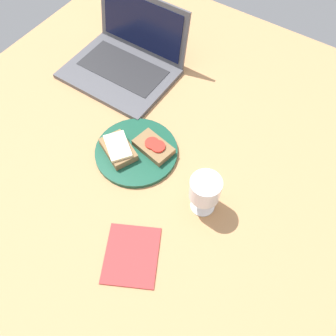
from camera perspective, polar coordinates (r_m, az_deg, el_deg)
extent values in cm
cube|color=#B27F51|center=(102.82, -0.34, 0.60)|extent=(140.00, 140.00, 3.00)
cylinder|color=#144733|center=(102.97, -4.84, 2.51)|extent=(22.69, 22.69, 1.20)
cube|color=brown|center=(101.83, -7.58, 2.83)|extent=(12.28, 10.51, 2.22)
cube|color=#F4EAB7|center=(100.59, -7.68, 3.33)|extent=(10.51, 9.85, 0.84)
cube|color=brown|center=(101.70, -2.22, 3.23)|extent=(11.60, 8.23, 1.90)
cylinder|color=red|center=(100.88, -2.43, 3.80)|extent=(3.94, 3.94, 0.63)
cylinder|color=red|center=(100.19, -1.54, 3.30)|extent=(3.95, 3.95, 0.62)
cylinder|color=white|center=(94.96, 5.27, -5.71)|extent=(6.10, 6.10, 0.40)
cylinder|color=white|center=(92.45, 5.41, -4.92)|extent=(0.97, 0.97, 5.27)
cylinder|color=white|center=(87.47, 5.70, -3.19)|extent=(7.53, 7.53, 6.12)
cylinder|color=white|center=(88.20, 5.66, -3.45)|extent=(6.92, 6.92, 4.45)
cube|color=#4C4C51|center=(123.25, -7.51, 14.04)|extent=(33.08, 24.64, 1.45)
cube|color=#232326|center=(123.90, -6.91, 14.92)|extent=(27.13, 13.55, 0.16)
cube|color=#4C4C51|center=(125.02, -3.89, 21.09)|extent=(32.42, 3.93, 18.55)
cube|color=black|center=(124.70, -4.03, 20.98)|extent=(29.11, 2.80, 15.50)
cube|color=#B23333|center=(89.91, -5.59, -13.07)|extent=(17.77, 18.79, 0.40)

